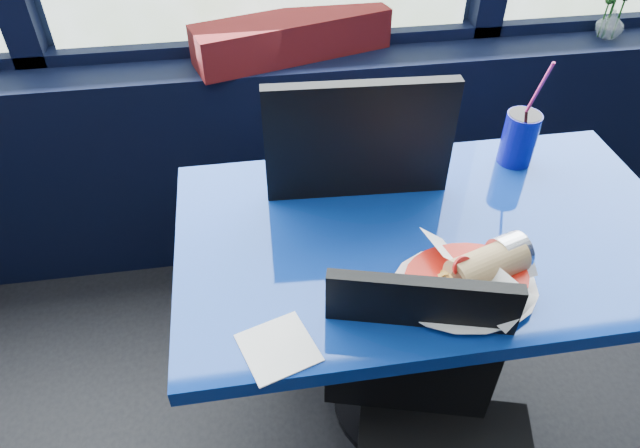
{
  "coord_description": "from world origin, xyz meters",
  "views": [
    {
      "loc": [
        -0.12,
        1.05,
        1.65
      ],
      "look_at": [
        0.03,
        1.98,
        0.82
      ],
      "focal_mm": 32.0,
      "sensor_mm": 36.0,
      "label": 1
    }
  ],
  "objects": [
    {
      "name": "chair_near_back",
      "position": [
        0.15,
        2.31,
        0.61
      ],
      "size": [
        0.5,
        0.51,
        1.05
      ],
      "rotation": [
        0.0,
        0.0,
        3.08
      ],
      "color": "black",
      "rests_on": "ground"
    },
    {
      "name": "napkin",
      "position": [
        -0.09,
        1.72,
        0.75
      ],
      "size": [
        0.17,
        0.17,
        0.0
      ],
      "primitive_type": "cube",
      "rotation": [
        0.0,
        0.0,
        0.32
      ],
      "color": "white",
      "rests_on": "near_table"
    },
    {
      "name": "soda_cup",
      "position": [
        0.6,
        2.24,
        0.83
      ],
      "size": [
        0.09,
        0.09,
        0.31
      ],
      "rotation": [
        0.0,
        0.0,
        -0.43
      ],
      "color": "#0C0E86",
      "rests_on": "near_table"
    },
    {
      "name": "chair_near_front",
      "position": [
        0.22,
        1.63,
        0.5
      ],
      "size": [
        0.48,
        0.48,
        0.87
      ],
      "rotation": [
        0.0,
        0.0,
        -0.27
      ],
      "color": "black",
      "rests_on": "ground"
    },
    {
      "name": "window_sill",
      "position": [
        0.0,
        2.87,
        0.4
      ],
      "size": [
        5.0,
        0.26,
        0.8
      ],
      "primitive_type": "cube",
      "color": "black",
      "rests_on": "ground"
    },
    {
      "name": "near_table",
      "position": [
        0.3,
        2.0,
        0.57
      ],
      "size": [
        1.2,
        0.7,
        0.75
      ],
      "color": "black",
      "rests_on": "ground"
    },
    {
      "name": "food_basket",
      "position": [
        0.31,
        1.81,
        0.79
      ],
      "size": [
        0.29,
        0.29,
        0.1
      ],
      "rotation": [
        0.0,
        0.0,
        -0.12
      ],
      "color": "red",
      "rests_on": "near_table"
    },
    {
      "name": "planter_box",
      "position": [
        0.08,
        2.88,
        0.87
      ],
      "size": [
        0.68,
        0.34,
        0.13
      ],
      "primitive_type": "cube",
      "rotation": [
        0.0,
        0.0,
        0.28
      ],
      "color": "maroon",
      "rests_on": "window_sill"
    },
    {
      "name": "ketchup_bottle",
      "position": [
        0.27,
        2.23,
        0.84
      ],
      "size": [
        0.05,
        0.05,
        0.2
      ],
      "color": "red",
      "rests_on": "near_table"
    },
    {
      "name": "flower_vase",
      "position": [
        1.21,
        2.85,
        0.86
      ],
      "size": [
        0.13,
        0.13,
        0.2
      ],
      "rotation": [
        0.0,
        0.0,
        0.39
      ],
      "color": "silver",
      "rests_on": "window_sill"
    }
  ]
}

